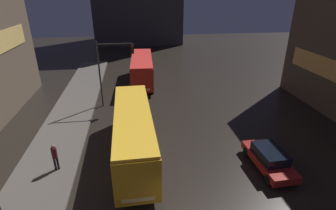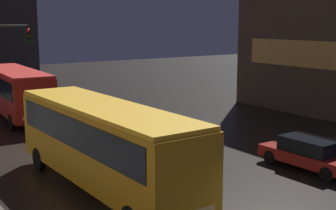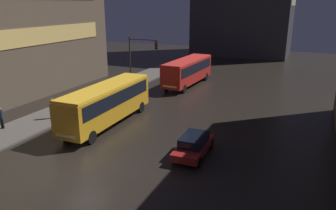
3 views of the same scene
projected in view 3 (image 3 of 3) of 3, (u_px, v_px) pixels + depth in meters
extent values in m
plane|color=black|center=(86.00, 169.00, 20.45)|extent=(120.00, 120.00, 0.00)
cube|color=#56514C|center=(75.00, 106.00, 32.63)|extent=(4.00, 48.00, 0.15)
cube|color=#EAC66B|center=(12.00, 39.00, 31.14)|extent=(0.24, 26.38, 1.80)
cube|color=beige|center=(293.00, 1.00, 59.87)|extent=(0.24, 10.20, 1.80)
cube|color=orange|center=(107.00, 103.00, 27.45)|extent=(2.66, 10.73, 2.67)
cube|color=black|center=(107.00, 96.00, 27.28)|extent=(2.70, 9.88, 1.10)
cube|color=yellow|center=(106.00, 87.00, 27.03)|extent=(2.60, 10.52, 0.16)
cube|color=#F4CC72|center=(66.00, 136.00, 23.01)|extent=(1.72, 0.13, 0.20)
cylinder|color=black|center=(92.00, 137.00, 23.98)|extent=(0.27, 1.00, 1.00)
cylinder|color=black|center=(67.00, 133.00, 24.81)|extent=(0.27, 1.00, 1.00)
cylinder|color=black|center=(141.00, 107.00, 30.91)|extent=(0.27, 1.00, 1.00)
cylinder|color=black|center=(120.00, 104.00, 31.75)|extent=(0.27, 1.00, 1.00)
cube|color=#AD1E19|center=(188.00, 71.00, 40.69)|extent=(2.97, 10.17, 2.55)
cube|color=black|center=(188.00, 67.00, 40.53)|extent=(3.00, 9.36, 1.10)
cube|color=red|center=(188.00, 60.00, 40.28)|extent=(2.92, 9.96, 0.16)
cube|color=#F4CC72|center=(170.00, 87.00, 36.64)|extent=(1.75, 0.18, 0.20)
cylinder|color=black|center=(184.00, 89.00, 37.50)|extent=(0.30, 1.01, 1.00)
cylinder|color=black|center=(166.00, 87.00, 38.48)|extent=(0.30, 1.01, 1.00)
cylinder|color=black|center=(206.00, 77.00, 43.69)|extent=(0.30, 1.01, 1.00)
cylinder|color=black|center=(190.00, 75.00, 44.67)|extent=(0.30, 1.01, 1.00)
cube|color=maroon|center=(194.00, 147.00, 22.21)|extent=(1.95, 4.48, 0.50)
cube|color=black|center=(194.00, 140.00, 22.05)|extent=(1.61, 2.48, 0.60)
cylinder|color=black|center=(199.00, 162.00, 20.65)|extent=(0.22, 0.65, 0.64)
cylinder|color=black|center=(174.00, 157.00, 21.24)|extent=(0.22, 0.65, 0.64)
cylinder|color=black|center=(211.00, 144.00, 23.32)|extent=(0.22, 0.65, 0.64)
cylinder|color=black|center=(189.00, 140.00, 23.91)|extent=(0.22, 0.65, 0.64)
cylinder|color=black|center=(52.00, 113.00, 28.87)|extent=(0.14, 0.14, 0.88)
cylinder|color=black|center=(54.00, 114.00, 28.80)|extent=(0.14, 0.14, 0.88)
cylinder|color=#4C191E|center=(52.00, 105.00, 28.60)|extent=(0.47, 0.47, 0.73)
sphere|color=#8C664C|center=(51.00, 100.00, 28.46)|extent=(0.22, 0.22, 0.22)
cylinder|color=black|center=(1.00, 123.00, 26.55)|extent=(0.14, 0.14, 0.84)
cylinder|color=black|center=(3.00, 124.00, 26.48)|extent=(0.14, 0.14, 0.84)
cylinder|color=#1E283D|center=(1.00, 114.00, 26.28)|extent=(0.48, 0.48, 0.70)
sphere|color=#8C664C|center=(0.00, 109.00, 26.14)|extent=(0.22, 0.22, 0.22)
cylinder|color=#2D2D2D|center=(130.00, 66.00, 36.17)|extent=(0.16, 0.16, 6.49)
cylinder|color=#2D2D2D|center=(143.00, 40.00, 34.67)|extent=(3.24, 0.12, 0.12)
cube|color=black|center=(156.00, 45.00, 34.19)|extent=(0.30, 0.24, 0.90)
sphere|color=red|center=(156.00, 43.00, 33.98)|extent=(0.18, 0.18, 0.18)
sphere|color=#3B2B07|center=(156.00, 45.00, 34.07)|extent=(0.18, 0.18, 0.18)
sphere|color=black|center=(156.00, 48.00, 34.15)|extent=(0.18, 0.18, 0.18)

